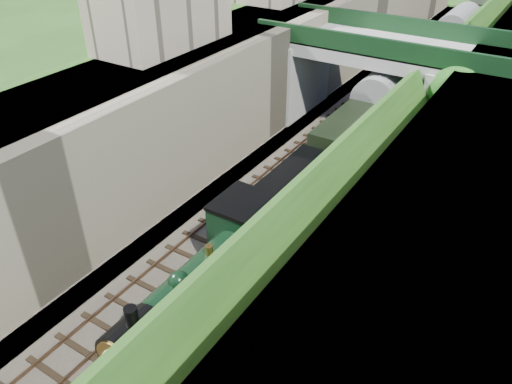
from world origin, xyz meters
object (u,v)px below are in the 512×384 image
object	(u,v)px
tender	(297,201)
locomotive	(209,284)
tree	(461,93)
road_bridge	(389,76)

from	to	relation	value
tender	locomotive	bearing A→B (deg)	-90.00
tree	locomotive	bearing A→B (deg)	-104.38
road_bridge	tree	bearing A→B (deg)	-22.99
road_bridge	locomotive	world-z (taller)	road_bridge
tree	tender	xyz separation A→B (m)	(-4.71, -11.02, -3.03)
tree	tender	distance (m)	12.36
tree	locomotive	world-z (taller)	tree
locomotive	tender	xyz separation A→B (m)	(-0.00, 7.36, -0.27)
road_bridge	tender	size ratio (longest dim) A/B	2.67
locomotive	road_bridge	bearing A→B (deg)	90.72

